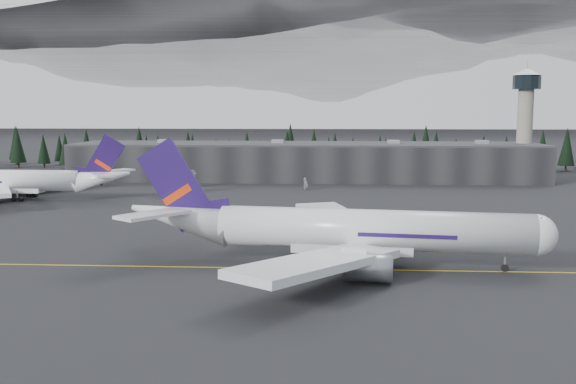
# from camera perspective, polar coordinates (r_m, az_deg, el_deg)

# --- Properties ---
(ground) EXTENTS (1400.00, 1400.00, 0.00)m
(ground) POSITION_cam_1_polar(r_m,az_deg,el_deg) (100.93, -0.69, -6.54)
(ground) COLOR black
(ground) RESTS_ON ground
(taxiline) EXTENTS (400.00, 0.40, 0.02)m
(taxiline) POSITION_cam_1_polar(r_m,az_deg,el_deg) (98.99, -0.78, -6.81)
(taxiline) COLOR gold
(taxiline) RESTS_ON ground
(terminal) EXTENTS (160.00, 30.00, 12.60)m
(terminal) POSITION_cam_1_polar(r_m,az_deg,el_deg) (223.55, 1.63, 2.76)
(terminal) COLOR black
(terminal) RESTS_ON ground
(control_tower) EXTENTS (10.00, 10.00, 37.70)m
(control_tower) POSITION_cam_1_polar(r_m,az_deg,el_deg) (235.69, 20.35, 6.71)
(control_tower) COLOR gray
(control_tower) RESTS_ON ground
(treeline) EXTENTS (360.00, 20.00, 15.00)m
(treeline) POSITION_cam_1_polar(r_m,az_deg,el_deg) (260.35, 1.90, 3.68)
(treeline) COLOR black
(treeline) RESTS_ON ground
(mountain_ridge) EXTENTS (4400.00, 900.00, 420.00)m
(mountain_ridge) POSITION_cam_1_polar(r_m,az_deg,el_deg) (1098.00, 3.12, 6.10)
(mountain_ridge) COLOR white
(mountain_ridge) RESTS_ON ground
(jet_main) EXTENTS (67.15, 61.66, 19.78)m
(jet_main) POSITION_cam_1_polar(r_m,az_deg,el_deg) (100.77, 4.17, -3.33)
(jet_main) COLOR silver
(jet_main) RESTS_ON ground
(jet_parked) EXTENTS (60.63, 56.00, 17.83)m
(jet_parked) POSITION_cam_1_polar(r_m,az_deg,el_deg) (187.79, -22.76, 0.92)
(jet_parked) COLOR white
(jet_parked) RESTS_ON ground
(gse_vehicle_a) EXTENTS (4.26, 5.90, 1.49)m
(gse_vehicle_a) POSITION_cam_1_polar(r_m,az_deg,el_deg) (203.31, -8.56, 0.65)
(gse_vehicle_a) COLOR silver
(gse_vehicle_a) RESTS_ON ground
(gse_vehicle_b) EXTENTS (3.88, 1.61, 1.31)m
(gse_vehicle_b) POSITION_cam_1_polar(r_m,az_deg,el_deg) (193.75, 1.60, 0.37)
(gse_vehicle_b) COLOR #B9B9BC
(gse_vehicle_b) RESTS_ON ground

